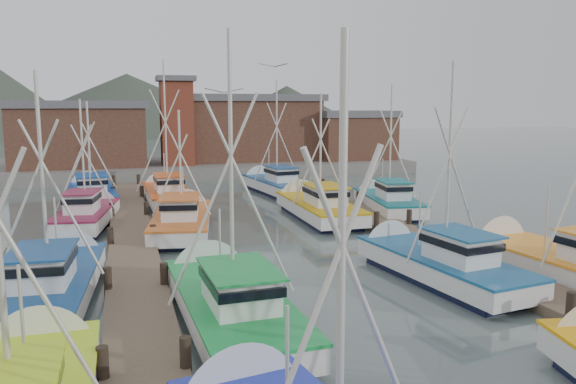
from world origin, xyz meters
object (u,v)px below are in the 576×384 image
object	(u,v)px
boat_4	(228,301)
boat_12	(167,194)
boat_8	(183,220)
lookout_tower	(177,120)

from	to	relation	value
boat_4	boat_12	distance (m)	23.44
boat_4	boat_8	world-z (taller)	boat_4
lookout_tower	boat_12	size ratio (longest dim) A/B	0.78
boat_4	boat_12	world-z (taller)	boat_12
boat_8	lookout_tower	bearing A→B (deg)	94.58
boat_4	boat_12	xyz separation A→B (m)	(-0.08, 23.44, 0.00)
boat_8	boat_4	bearing A→B (deg)	-80.41
lookout_tower	boat_12	bearing A→B (deg)	-98.81
lookout_tower	boat_12	distance (m)	15.80
boat_4	boat_12	size ratio (longest dim) A/B	0.92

